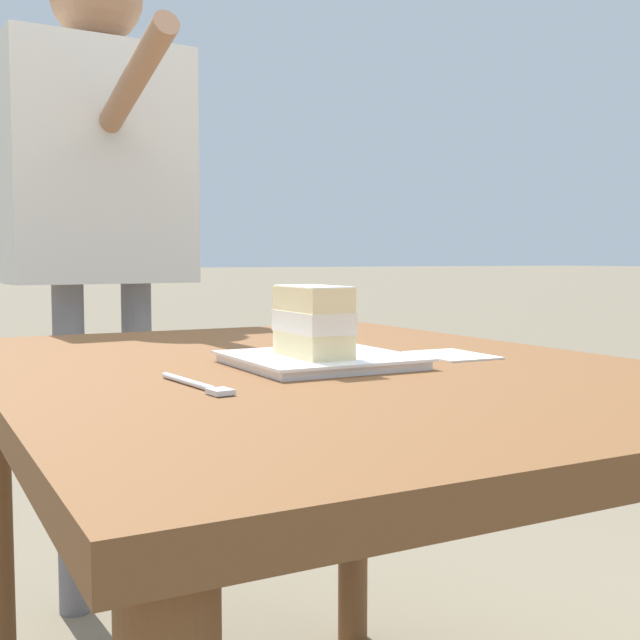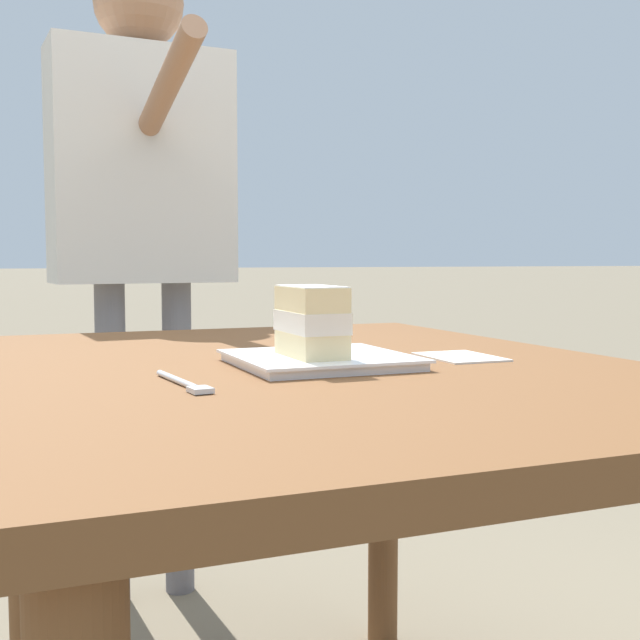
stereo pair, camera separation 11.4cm
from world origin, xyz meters
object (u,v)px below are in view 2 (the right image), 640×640
at_px(patio_table, 315,435).
at_px(dessert_plate, 320,360).
at_px(cake_slice, 312,321).
at_px(paper_napkin, 460,357).
at_px(diner_person, 142,177).
at_px(dessert_fork, 184,383).

bearing_deg(patio_table, dessert_plate, 168.35).
height_order(patio_table, cake_slice, cake_slice).
xyz_separation_m(dessert_plate, cake_slice, (-0.02, 0.02, 0.06)).
xyz_separation_m(paper_napkin, diner_person, (1.05, 0.30, 0.36)).
bearing_deg(dessert_plate, patio_table, -11.65).
relative_size(paper_napkin, diner_person, 0.08).
xyz_separation_m(dessert_fork, paper_napkin, (0.11, -0.46, -0.00)).
bearing_deg(paper_napkin, diner_person, 16.07).
bearing_deg(cake_slice, paper_napkin, -85.95).
bearing_deg(cake_slice, patio_table, -26.91).
bearing_deg(paper_napkin, cake_slice, 94.05).
bearing_deg(patio_table, dessert_fork, 122.86).
bearing_deg(dessert_plate, dessert_fork, 116.60).
relative_size(dessert_plate, dessert_fork, 1.41).
bearing_deg(diner_person, patio_table, -175.77).
height_order(dessert_fork, diner_person, diner_person).
relative_size(patio_table, dessert_plate, 5.10).
bearing_deg(diner_person, dessert_fork, 172.42).
bearing_deg(dessert_fork, paper_napkin, -76.08).
xyz_separation_m(patio_table, dessert_fork, (-0.15, 0.23, 0.11)).
relative_size(patio_table, diner_person, 0.74).
height_order(patio_table, paper_napkin, paper_napkin).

